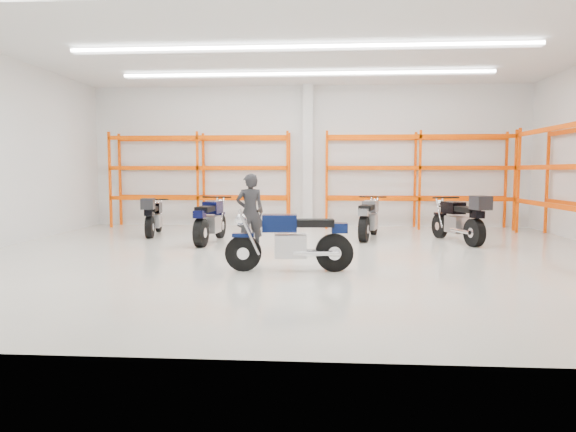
# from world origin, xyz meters

# --- Properties ---
(ground) EXTENTS (14.00, 14.00, 0.00)m
(ground) POSITION_xyz_m (0.00, 0.00, 0.00)
(ground) COLOR beige
(ground) RESTS_ON ground
(room_shell) EXTENTS (14.02, 12.02, 4.51)m
(room_shell) POSITION_xyz_m (0.00, 0.03, 3.28)
(room_shell) COLOR white
(room_shell) RESTS_ON ground
(motorcycle_main) EXTENTS (2.28, 0.75, 1.12)m
(motorcycle_main) POSITION_xyz_m (0.00, -1.65, 0.52)
(motorcycle_main) COLOR black
(motorcycle_main) RESTS_ON ground
(motorcycle_back_a) EXTENTS (0.72, 2.08, 1.07)m
(motorcycle_back_a) POSITION_xyz_m (-4.17, 3.09, 0.51)
(motorcycle_back_a) COLOR black
(motorcycle_back_a) RESTS_ON ground
(motorcycle_back_b) EXTENTS (0.76, 2.29, 1.13)m
(motorcycle_back_b) POSITION_xyz_m (-2.30, 1.82, 0.53)
(motorcycle_back_b) COLOR black
(motorcycle_back_b) RESTS_ON ground
(motorcycle_back_c) EXTENTS (0.92, 2.19, 1.09)m
(motorcycle_back_c) POSITION_xyz_m (1.69, 2.88, 0.51)
(motorcycle_back_c) COLOR black
(motorcycle_back_c) RESTS_ON ground
(motorcycle_back_d) EXTENTS (1.04, 2.31, 1.21)m
(motorcycle_back_d) POSITION_xyz_m (3.88, 2.16, 0.58)
(motorcycle_back_d) COLOR black
(motorcycle_back_d) RESTS_ON ground
(standing_man) EXTENTS (0.72, 0.58, 1.72)m
(standing_man) POSITION_xyz_m (-1.13, 0.69, 0.86)
(standing_man) COLOR black
(standing_man) RESTS_ON ground
(structural_column) EXTENTS (0.32, 0.32, 4.50)m
(structural_column) POSITION_xyz_m (0.00, 5.82, 2.25)
(structural_column) COLOR white
(structural_column) RESTS_ON ground
(pallet_racking_back_left) EXTENTS (5.67, 0.87, 3.00)m
(pallet_racking_back_left) POSITION_xyz_m (-3.40, 5.48, 1.79)
(pallet_racking_back_left) COLOR #FF4200
(pallet_racking_back_left) RESTS_ON ground
(pallet_racking_back_right) EXTENTS (5.67, 0.87, 3.00)m
(pallet_racking_back_right) POSITION_xyz_m (3.40, 5.48, 1.79)
(pallet_racking_back_right) COLOR #FF4200
(pallet_racking_back_right) RESTS_ON ground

